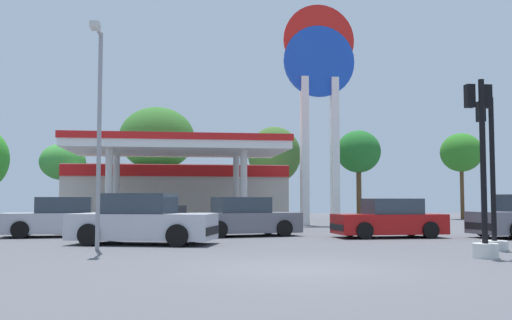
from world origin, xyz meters
The scene contains 15 objects.
ground_plane centered at (0.00, 0.00, 0.00)m, with size 90.00×90.00×0.00m, color #56565B.
gas_station centered at (-2.48, 21.42, 2.00)m, with size 12.10×11.68×4.27m.
station_pole_sign centered at (5.21, 19.37, 7.70)m, with size 3.95×0.56×12.13m.
car_1 centered at (5.23, 9.00, 0.65)m, with size 4.04×1.94×1.43m.
car_3 centered at (-3.58, 6.94, 0.72)m, with size 4.76×3.00×1.59m.
car_4 centered at (0.04, 10.53, 0.67)m, with size 4.40×2.59×1.48m.
car_5 centered at (-6.81, 11.12, 0.67)m, with size 4.29×2.20×1.48m.
traffic_signal_0 centered at (4.79, 1.49, 1.71)m, with size 0.65×0.66×4.32m.
traffic_signal_2 centered at (6.18, 3.54, 1.33)m, with size 0.72×0.72×4.26m.
tree_1 centered at (-9.55, 26.11, 3.69)m, with size 2.82×2.82×4.87m.
tree_2 centered at (-3.72, 24.79, 5.12)m, with size 4.63×4.63×7.07m.
tree_3 centered at (4.05, 27.30, 4.37)m, with size 3.56×3.56×6.29m.
tree_4 centered at (9.74, 26.70, 4.59)m, with size 3.00×3.00×6.07m.
tree_5 centered at (17.34, 27.11, 4.65)m, with size 2.89×2.89×6.04m.
corner_streetlamp centered at (-4.69, 4.77, 3.73)m, with size 0.24×1.48×6.11m.
Camera 1 is at (-2.56, -11.87, 1.41)m, focal length 41.39 mm.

